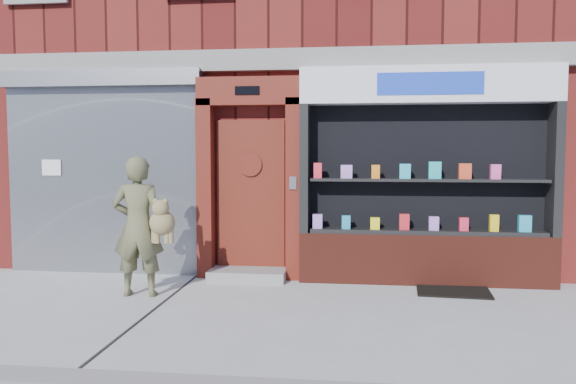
# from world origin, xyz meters

# --- Properties ---
(ground) EXTENTS (80.00, 80.00, 0.00)m
(ground) POSITION_xyz_m (0.00, 0.00, 0.00)
(ground) COLOR #9E9E99
(ground) RESTS_ON ground
(building) EXTENTS (12.00, 8.16, 8.00)m
(building) POSITION_xyz_m (-0.00, 5.99, 4.00)
(building) COLOR #501412
(building) RESTS_ON ground
(shutter_bay) EXTENTS (3.10, 0.30, 3.04)m
(shutter_bay) POSITION_xyz_m (-3.00, 1.93, 1.72)
(shutter_bay) COLOR gray
(shutter_bay) RESTS_ON ground
(red_door_bay) EXTENTS (1.52, 0.58, 2.90)m
(red_door_bay) POSITION_xyz_m (-0.75, 1.86, 1.46)
(red_door_bay) COLOR #59180F
(red_door_bay) RESTS_ON ground
(pharmacy_bay) EXTENTS (3.50, 0.41, 3.00)m
(pharmacy_bay) POSITION_xyz_m (1.75, 1.81, 1.37)
(pharmacy_bay) COLOR maroon
(pharmacy_bay) RESTS_ON ground
(woman) EXTENTS (0.84, 0.50, 1.79)m
(woman) POSITION_xyz_m (-1.94, 0.67, 0.90)
(woman) COLOR brown
(woman) RESTS_ON ground
(doormat) EXTENTS (0.98, 0.72, 0.02)m
(doormat) POSITION_xyz_m (2.06, 1.32, 0.01)
(doormat) COLOR black
(doormat) RESTS_ON ground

